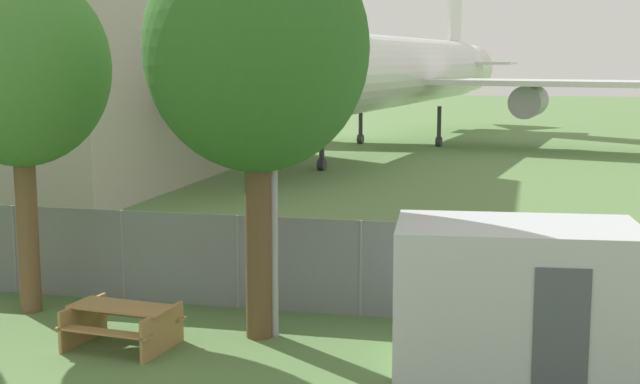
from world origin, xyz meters
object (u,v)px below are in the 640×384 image
at_px(portable_cabin, 516,295).
at_px(tree_behind_benches, 20,69).
at_px(airplane, 394,72).
at_px(tree_near_hangar, 256,50).
at_px(picnic_bench_near_cabin, 122,321).

distance_m(portable_cabin, tree_behind_benches, 10.31).
bearing_deg(airplane, tree_near_hangar, 12.28).
xyz_separation_m(portable_cabin, picnic_bench_near_cabin, (-6.76, -0.66, -0.72)).
bearing_deg(picnic_bench_near_cabin, tree_behind_benches, 149.26).
height_order(portable_cabin, tree_near_hangar, tree_near_hangar).
bearing_deg(tree_near_hangar, picnic_bench_near_cabin, -152.19).
relative_size(portable_cabin, tree_near_hangar, 0.56).
bearing_deg(tree_behind_benches, tree_near_hangar, -6.05).
distance_m(airplane, tree_behind_benches, 35.24).
relative_size(airplane, portable_cabin, 10.51).
xyz_separation_m(portable_cabin, tree_near_hangar, (-4.59, 0.48, 4.01)).
distance_m(portable_cabin, tree_near_hangar, 6.12).
relative_size(picnic_bench_near_cabin, tree_behind_benches, 0.29).
height_order(airplane, tree_near_hangar, airplane).
bearing_deg(airplane, tree_behind_benches, 4.24).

